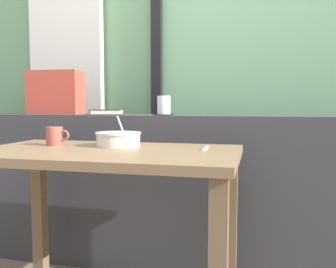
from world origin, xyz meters
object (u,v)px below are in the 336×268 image
(soup_bowl, at_px, (118,139))
(ceramic_mug, at_px, (55,136))
(coaster_square, at_px, (164,115))
(juice_glass, at_px, (164,106))
(throw_pillow, at_px, (55,93))
(fork_utensil, at_px, (205,148))
(closed_book, at_px, (106,112))
(breakfast_table, at_px, (106,179))

(soup_bowl, height_order, ceramic_mug, soup_bowl)
(coaster_square, height_order, juice_glass, juice_glass)
(throw_pillow, bearing_deg, ceramic_mug, -59.97)
(ceramic_mug, bearing_deg, coaster_square, 45.69)
(fork_utensil, xyz_separation_m, ceramic_mug, (-0.70, -0.02, 0.04))
(throw_pillow, bearing_deg, closed_book, 2.55)
(coaster_square, relative_size, throw_pillow, 0.31)
(juice_glass, relative_size, fork_utensil, 0.59)
(throw_pillow, distance_m, soup_bowl, 0.76)
(breakfast_table, xyz_separation_m, coaster_square, (0.12, 0.52, 0.26))
(coaster_square, distance_m, soup_bowl, 0.41)
(closed_book, relative_size, soup_bowl, 0.99)
(ceramic_mug, bearing_deg, breakfast_table, -18.20)
(breakfast_table, bearing_deg, coaster_square, 77.33)
(breakfast_table, distance_m, juice_glass, 0.61)
(ceramic_mug, bearing_deg, fork_utensil, 1.92)
(closed_book, distance_m, fork_utensil, 0.82)
(coaster_square, xyz_separation_m, juice_glass, (0.00, 0.00, 0.05))
(breakfast_table, bearing_deg, throw_pillow, 134.72)
(soup_bowl, bearing_deg, closed_book, 118.98)
(closed_book, height_order, soup_bowl, closed_book)
(breakfast_table, relative_size, coaster_square, 10.99)
(throw_pillow, distance_m, ceramic_mug, 0.60)
(breakfast_table, relative_size, closed_book, 5.35)
(breakfast_table, distance_m, coaster_square, 0.59)
(breakfast_table, relative_size, juice_glass, 10.95)
(coaster_square, xyz_separation_m, closed_book, (-0.37, 0.08, 0.01))
(coaster_square, height_order, ceramic_mug, coaster_square)
(closed_book, xyz_separation_m, fork_utensil, (0.65, -0.47, -0.14))
(juice_glass, bearing_deg, coaster_square, 0.00)
(juice_glass, height_order, soup_bowl, juice_glass)
(fork_utensil, distance_m, ceramic_mug, 0.70)
(breakfast_table, distance_m, throw_pillow, 0.90)
(coaster_square, bearing_deg, ceramic_mug, -134.31)
(throw_pillow, bearing_deg, juice_glass, -5.04)
(closed_book, bearing_deg, coaster_square, -11.54)
(juice_glass, distance_m, throw_pillow, 0.70)
(breakfast_table, relative_size, soup_bowl, 5.31)
(juice_glass, bearing_deg, ceramic_mug, -134.31)
(closed_book, bearing_deg, breakfast_table, -67.03)
(throw_pillow, height_order, ceramic_mug, throw_pillow)
(throw_pillow, xyz_separation_m, fork_utensil, (0.98, -0.46, -0.26))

